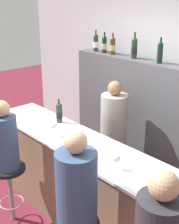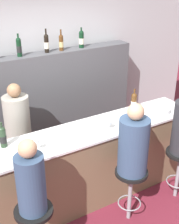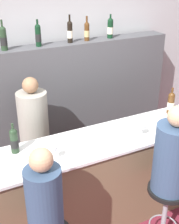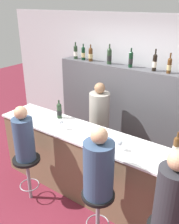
% 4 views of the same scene
% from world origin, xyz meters
% --- Properties ---
extents(wall_back, '(6.40, 0.05, 2.60)m').
position_xyz_m(wall_back, '(0.00, 1.77, 1.30)').
color(wall_back, '#B2B2B7').
rests_on(wall_back, ground_plane).
extents(bar_counter, '(3.44, 0.61, 1.06)m').
position_xyz_m(bar_counter, '(0.00, 0.29, 0.53)').
color(bar_counter, brown).
rests_on(bar_counter, ground_plane).
extents(back_bar_cabinet, '(3.23, 0.28, 1.75)m').
position_xyz_m(back_bar_cabinet, '(0.00, 1.55, 0.87)').
color(back_bar_cabinet, '#4C4C51').
rests_on(back_bar_cabinet, ground_plane).
extents(wine_bottle_counter_0, '(0.08, 0.08, 0.30)m').
position_xyz_m(wine_bottle_counter_0, '(-0.86, 0.45, 1.18)').
color(wine_bottle_counter_0, '#233823').
rests_on(wine_bottle_counter_0, bar_counter).
extents(wine_bottle_counter_1, '(0.08, 0.08, 0.32)m').
position_xyz_m(wine_bottle_counter_1, '(0.99, 0.45, 1.19)').
color(wine_bottle_counter_1, '#4C2D14').
rests_on(wine_bottle_counter_1, bar_counter).
extents(wine_bottle_backbar_3, '(0.08, 0.08, 0.35)m').
position_xyz_m(wine_bottle_backbar_3, '(-0.63, 1.55, 1.89)').
color(wine_bottle_backbar_3, '#233823').
rests_on(wine_bottle_backbar_3, back_bar_cabinet).
extents(wine_bottle_backbar_4, '(0.07, 0.07, 0.32)m').
position_xyz_m(wine_bottle_backbar_4, '(-0.22, 1.55, 1.88)').
color(wine_bottle_backbar_4, black).
rests_on(wine_bottle_backbar_4, back_bar_cabinet).
extents(wine_bottle_backbar_5, '(0.07, 0.07, 0.35)m').
position_xyz_m(wine_bottle_backbar_5, '(0.20, 1.55, 1.89)').
color(wine_bottle_backbar_5, black).
rests_on(wine_bottle_backbar_5, back_bar_cabinet).
extents(wine_bottle_backbar_6, '(0.07, 0.07, 0.31)m').
position_xyz_m(wine_bottle_backbar_6, '(0.44, 1.55, 1.87)').
color(wine_bottle_backbar_6, '#4C2D14').
rests_on(wine_bottle_backbar_6, back_bar_cabinet).
extents(wine_bottle_backbar_7, '(0.08, 0.08, 0.31)m').
position_xyz_m(wine_bottle_backbar_7, '(0.78, 1.55, 1.88)').
color(wine_bottle_backbar_7, black).
rests_on(wine_bottle_backbar_7, back_bar_cabinet).
extents(wine_glass_0, '(0.07, 0.07, 0.16)m').
position_xyz_m(wine_glass_0, '(-0.58, 0.17, 1.17)').
color(wine_glass_0, silver).
rests_on(wine_glass_0, bar_counter).
extents(wine_glass_1, '(0.08, 0.08, 0.15)m').
position_xyz_m(wine_glass_1, '(0.38, 0.17, 1.16)').
color(wine_glass_1, silver).
rests_on(wine_glass_1, bar_counter).
extents(guest_seated_left, '(0.28, 0.28, 0.80)m').
position_xyz_m(guest_seated_left, '(-0.84, -0.31, 1.07)').
color(guest_seated_left, '#334766').
rests_on(guest_seated_left, bar_stool_left).
extents(bar_stool_middle, '(0.39, 0.39, 0.72)m').
position_xyz_m(bar_stool_middle, '(0.39, -0.31, 0.57)').
color(bar_stool_middle, gray).
rests_on(bar_stool_middle, ground_plane).
extents(guest_seated_middle, '(0.35, 0.35, 0.87)m').
position_xyz_m(guest_seated_middle, '(0.39, -0.31, 1.09)').
color(guest_seated_middle, '#334766').
rests_on(guest_seated_middle, bar_stool_middle).
extents(bartender, '(0.35, 0.35, 1.55)m').
position_xyz_m(bartender, '(-0.50, 1.05, 0.71)').
color(bartender, gray).
rests_on(bartender, ground_plane).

